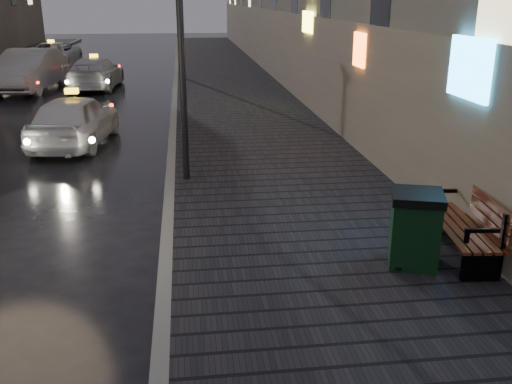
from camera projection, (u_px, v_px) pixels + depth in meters
ground at (25, 360)px, 6.30m from camera, size 120.00×120.00×0.00m
sidewalk at (228, 82)px, 26.44m from camera, size 4.60×58.00×0.15m
curb at (176, 82)px, 26.16m from camera, size 0.20×58.00×0.15m
lamp_near at (180, 14)px, 11.01m from camera, size 0.36×0.36×5.28m
lamp_far at (180, 4)px, 26.03m from camera, size 0.36×0.36×5.28m
bench at (468, 224)px, 8.36m from camera, size 0.88×2.01×0.99m
trash_bin at (415, 228)px, 8.08m from camera, size 0.89×0.89×1.08m
taxi_near at (75, 120)px, 15.22m from camera, size 2.16×4.26×1.39m
car_left_mid at (29, 70)px, 24.10m from camera, size 2.40×5.39×1.72m
taxi_mid at (95, 73)px, 24.72m from camera, size 2.18×4.71×1.33m
taxi_far at (52, 55)px, 31.90m from camera, size 2.65×5.19×1.40m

